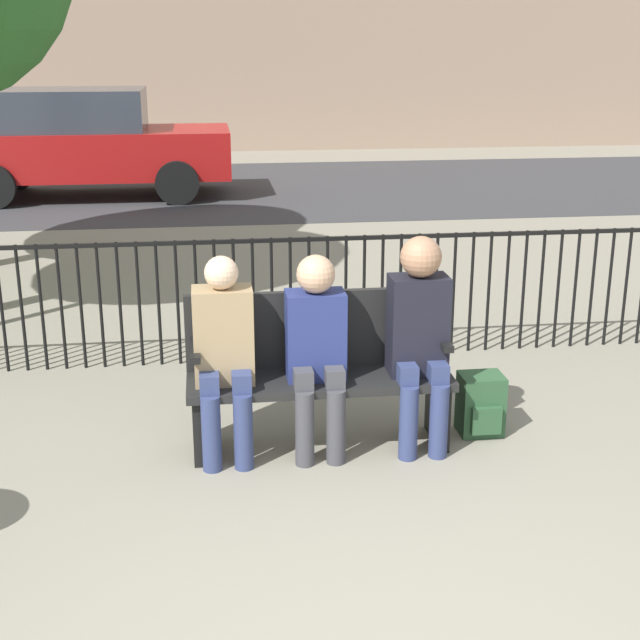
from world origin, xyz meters
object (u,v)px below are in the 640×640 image
Objects in this scene: seated_person_2 at (419,330)px; backpack at (481,405)px; parked_car_0 at (84,142)px; seated_person_0 at (224,349)px; seated_person_1 at (317,344)px; park_bench at (318,366)px.

backpack is (0.43, 0.11, -0.54)m from seated_person_2.
seated_person_0 is at bearing -78.66° from parked_car_0.
seated_person_0 is 1.14m from seated_person_2.
seated_person_1 is 0.93× the size of seated_person_2.
backpack is 0.09× the size of parked_car_0.
seated_person_0 is 3.15× the size of backpack.
seated_person_1 is at bearing -173.63° from backpack.
seated_person_1 is 0.28× the size of parked_car_0.
seated_person_0 is 9.45m from parked_car_0.
park_bench reaches higher than backpack.
parked_car_0 is at bearing 110.53° from backpack.
park_bench is 1.31× the size of seated_person_1.
backpack is 9.79m from parked_car_0.
seated_person_0 is 0.94× the size of seated_person_2.
park_bench is at bearing 167.99° from seated_person_2.
seated_person_0 reaches higher than backpack.
park_bench is 0.64m from seated_person_2.
seated_person_2 is (0.60, 0.00, 0.05)m from seated_person_1.
seated_person_2 is (0.58, -0.12, 0.24)m from park_bench.
seated_person_2 reaches higher than seated_person_1.
seated_person_1 is at bearing -75.55° from parked_car_0.
seated_person_2 is (1.13, 0.00, 0.06)m from seated_person_0.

